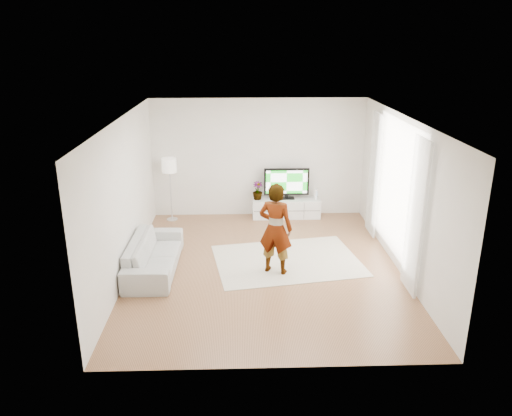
{
  "coord_description": "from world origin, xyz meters",
  "views": [
    {
      "loc": [
        -0.44,
        -8.5,
        4.13
      ],
      "look_at": [
        -0.14,
        0.4,
        1.05
      ],
      "focal_mm": 35.0,
      "sensor_mm": 36.0,
      "label": 1
    }
  ],
  "objects_px": {
    "television": "(287,182)",
    "sofa": "(154,255)",
    "floor_lamp": "(169,168)",
    "rug": "(287,260)",
    "player": "(276,229)",
    "media_console": "(286,208)"
  },
  "relations": [
    {
      "from": "sofa",
      "to": "floor_lamp",
      "type": "bearing_deg",
      "value": 1.05
    },
    {
      "from": "television",
      "to": "player",
      "type": "height_order",
      "value": "player"
    },
    {
      "from": "player",
      "to": "sofa",
      "type": "relative_size",
      "value": 0.8
    },
    {
      "from": "player",
      "to": "floor_lamp",
      "type": "distance_m",
      "value": 3.66
    },
    {
      "from": "player",
      "to": "floor_lamp",
      "type": "bearing_deg",
      "value": -30.99
    },
    {
      "from": "television",
      "to": "media_console",
      "type": "bearing_deg",
      "value": -90.0
    },
    {
      "from": "television",
      "to": "floor_lamp",
      "type": "relative_size",
      "value": 0.72
    },
    {
      "from": "rug",
      "to": "player",
      "type": "bearing_deg",
      "value": -119.81
    },
    {
      "from": "television",
      "to": "sofa",
      "type": "xyz_separation_m",
      "value": [
        -2.7,
        -2.81,
        -0.55
      ]
    },
    {
      "from": "media_console",
      "to": "floor_lamp",
      "type": "height_order",
      "value": "floor_lamp"
    },
    {
      "from": "television",
      "to": "player",
      "type": "xyz_separation_m",
      "value": [
        -0.47,
        -2.98,
        0.0
      ]
    },
    {
      "from": "television",
      "to": "floor_lamp",
      "type": "bearing_deg",
      "value": -177.39
    },
    {
      "from": "television",
      "to": "sofa",
      "type": "height_order",
      "value": "television"
    },
    {
      "from": "media_console",
      "to": "player",
      "type": "bearing_deg",
      "value": -99.07
    },
    {
      "from": "sofa",
      "to": "media_console",
      "type": "bearing_deg",
      "value": -43.45
    },
    {
      "from": "rug",
      "to": "sofa",
      "type": "xyz_separation_m",
      "value": [
        -2.5,
        -0.3,
        0.3
      ]
    },
    {
      "from": "rug",
      "to": "sofa",
      "type": "distance_m",
      "value": 2.54
    },
    {
      "from": "rug",
      "to": "player",
      "type": "distance_m",
      "value": 1.01
    },
    {
      "from": "media_console",
      "to": "floor_lamp",
      "type": "distance_m",
      "value": 2.91
    },
    {
      "from": "sofa",
      "to": "floor_lamp",
      "type": "relative_size",
      "value": 1.42
    },
    {
      "from": "rug",
      "to": "television",
      "type": "bearing_deg",
      "value": 85.41
    },
    {
      "from": "television",
      "to": "sofa",
      "type": "bearing_deg",
      "value": -133.89
    }
  ]
}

